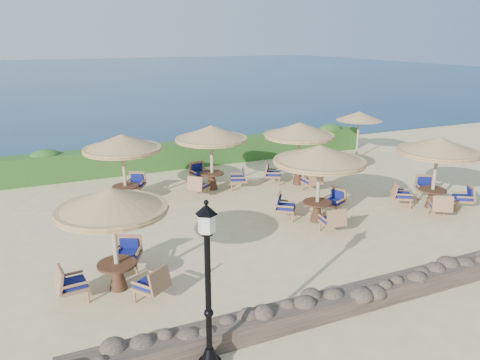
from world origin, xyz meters
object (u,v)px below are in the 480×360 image
cafe_set_2 (437,159)px  cafe_set_3 (123,151)px  cafe_set_0 (113,218)px  lamp_post (208,296)px  cafe_set_5 (299,140)px  cafe_set_1 (319,165)px  extra_parasol (359,116)px  cafe_set_4 (212,143)px

cafe_set_2 → cafe_set_3: same height
cafe_set_3 → cafe_set_0: bearing=-102.7°
lamp_post → cafe_set_5: lamp_post is taller
cafe_set_5 → cafe_set_2: bearing=-55.9°
cafe_set_0 → cafe_set_1: bearing=14.3°
lamp_post → cafe_set_2: (10.49, 4.86, 0.29)m
cafe_set_0 → cafe_set_5: same height
extra_parasol → cafe_set_4: size_ratio=0.83×
lamp_post → cafe_set_5: (7.48, 9.31, 0.39)m
cafe_set_1 → cafe_set_4: 5.13m
cafe_set_0 → cafe_set_2: (11.54, 1.20, -0.04)m
cafe_set_2 → cafe_set_0: bearing=-174.1°
cafe_set_0 → cafe_set_3: same height
cafe_set_3 → cafe_set_4: 3.59m
cafe_set_0 → cafe_set_4: (4.97, 6.51, 0.05)m
cafe_set_0 → cafe_set_5: size_ratio=0.95×
cafe_set_2 → cafe_set_5: bearing=124.1°
cafe_set_0 → cafe_set_2: size_ratio=0.96×
cafe_set_1 → cafe_set_5: same height
lamp_post → cafe_set_2: bearing=24.9°
cafe_set_1 → cafe_set_5: bearing=67.9°
lamp_post → cafe_set_1: bearing=42.7°
cafe_set_3 → lamp_post: bearing=-92.0°
cafe_set_1 → cafe_set_2: 4.62m
extra_parasol → cafe_set_1: bearing=-135.6°
cafe_set_5 → lamp_post: bearing=-128.8°
extra_parasol → cafe_set_3: (-12.25, -2.15, -0.15)m
cafe_set_4 → cafe_set_5: size_ratio=0.99×
extra_parasol → cafe_set_3: size_ratio=0.84×
extra_parasol → cafe_set_5: size_ratio=0.82×
extra_parasol → cafe_set_4: (-8.68, -1.83, -0.23)m
cafe_set_0 → cafe_set_3: size_ratio=0.97×
cafe_set_4 → lamp_post: bearing=-111.1°
lamp_post → cafe_set_3: bearing=88.0°
cafe_set_0 → cafe_set_3: 6.34m
cafe_set_0 → cafe_set_5: bearing=33.5°
extra_parasol → cafe_set_2: 7.45m
cafe_set_2 → extra_parasol: bearing=73.5°
lamp_post → cafe_set_4: (3.92, 10.17, 0.38)m
extra_parasol → lamp_post: bearing=-136.4°
cafe_set_1 → cafe_set_2: (4.58, -0.58, -0.12)m
extra_parasol → cafe_set_4: 8.87m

